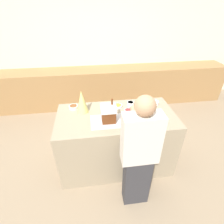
{
  "coord_description": "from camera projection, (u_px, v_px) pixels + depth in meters",
  "views": [
    {
      "loc": [
        -0.33,
        -1.97,
        2.27
      ],
      "look_at": [
        -0.06,
        0.0,
        0.98
      ],
      "focal_mm": 28.0,
      "sensor_mm": 36.0,
      "label": 1
    }
  ],
  "objects": [
    {
      "name": "candy_bowl_far_left",
      "position": [
        130.0,
        103.0,
        2.62
      ],
      "size": [
        0.1,
        0.1,
        0.05
      ],
      "color": "white",
      "rests_on": "kitchen_island"
    },
    {
      "name": "candy_bowl_front_corner",
      "position": [
        128.0,
        111.0,
        2.47
      ],
      "size": [
        0.11,
        0.11,
        0.04
      ],
      "color": "silver",
      "rests_on": "kitchen_island"
    },
    {
      "name": "back_cabinet_block",
      "position": [
        104.0,
        87.0,
        4.3
      ],
      "size": [
        6.0,
        0.6,
        0.9
      ],
      "color": "#9E7547",
      "rests_on": "ground_plane"
    },
    {
      "name": "candy_bowl_far_right",
      "position": [
        106.0,
        107.0,
        2.55
      ],
      "size": [
        0.13,
        0.13,
        0.04
      ],
      "color": "white",
      "rests_on": "kitchen_island"
    },
    {
      "name": "candy_bowl_near_tray_right",
      "position": [
        155.0,
        103.0,
        2.65
      ],
      "size": [
        0.11,
        0.11,
        0.05
      ],
      "color": "white",
      "rests_on": "kitchen_island"
    },
    {
      "name": "baking_tray",
      "position": [
        109.0,
        121.0,
        2.29
      ],
      "size": [
        0.47,
        0.32,
        0.01
      ],
      "color": "silver",
      "rests_on": "kitchen_island"
    },
    {
      "name": "mug",
      "position": [
        158.0,
        114.0,
        2.37
      ],
      "size": [
        0.09,
        0.09,
        0.08
      ],
      "color": "#B24238",
      "rests_on": "kitchen_island"
    },
    {
      "name": "ground_plane",
      "position": [
        116.0,
        161.0,
        2.91
      ],
      "size": [
        12.0,
        12.0,
        0.0
      ],
      "primitive_type": "plane",
      "color": "gray"
    },
    {
      "name": "gingerbread_house",
      "position": [
        109.0,
        113.0,
        2.22
      ],
      "size": [
        0.2,
        0.17,
        0.31
      ],
      "color": "#5B2D14",
      "rests_on": "baking_tray"
    },
    {
      "name": "decorative_tree",
      "position": [
        82.0,
        102.0,
        2.39
      ],
      "size": [
        0.16,
        0.16,
        0.33
      ],
      "color": "#DBD675",
      "rests_on": "kitchen_island"
    },
    {
      "name": "candy_bowl_beside_tree",
      "position": [
        118.0,
        106.0,
        2.58
      ],
      "size": [
        0.14,
        0.14,
        0.04
      ],
      "color": "white",
      "rests_on": "kitchen_island"
    },
    {
      "name": "wall_back",
      "position": [
        101.0,
        48.0,
        4.1
      ],
      "size": [
        8.0,
        0.05,
        2.6
      ],
      "color": "beige",
      "rests_on": "ground_plane"
    },
    {
      "name": "candy_bowl_center_rear",
      "position": [
        149.0,
        110.0,
        2.48
      ],
      "size": [
        0.14,
        0.14,
        0.04
      ],
      "color": "silver",
      "rests_on": "kitchen_island"
    },
    {
      "name": "candy_bowl_near_tray_left",
      "position": [
        73.0,
        107.0,
        2.55
      ],
      "size": [
        0.13,
        0.13,
        0.04
      ],
      "color": "white",
      "rests_on": "kitchen_island"
    },
    {
      "name": "kitchen_island",
      "position": [
        116.0,
        140.0,
        2.66
      ],
      "size": [
        1.65,
        0.83,
        0.92
      ],
      "color": "gray",
      "rests_on": "ground_plane"
    },
    {
      "name": "person",
      "position": [
        139.0,
        156.0,
        1.94
      ],
      "size": [
        0.41,
        0.51,
        1.55
      ],
      "color": "#333338",
      "rests_on": "ground_plane"
    }
  ]
}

